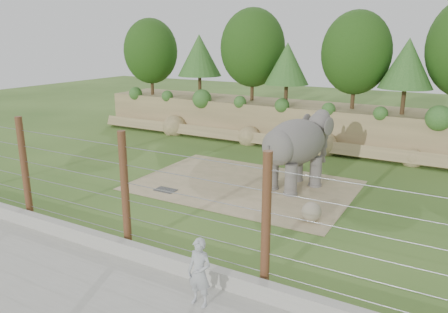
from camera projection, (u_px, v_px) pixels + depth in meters
The scene contains 10 objects.
ground at pixel (201, 204), 18.44m from camera, with size 90.00×90.00×0.00m, color #395E22.
back_embankment at pixel (315, 83), 27.72m from camera, with size 30.00×5.52×8.77m.
dirt_patch at pixel (244, 185), 20.71m from camera, with size 10.00×7.00×0.02m, color #9C9064.
drain_grate at pixel (166, 190), 20.01m from camera, with size 1.00×0.60×0.03m, color #262628.
elephant at pixel (295, 153), 19.99m from camera, with size 1.79×4.18×3.39m, color #5A5551, non-canonical shape.
stone_ball at pixel (311, 212), 16.60m from camera, with size 0.76×0.76×0.76m, color gray.
retaining_wall at pixel (118, 246), 14.19m from camera, with size 26.00×0.35×0.50m, color #ABAA9F.
walkway at pixel (70, 282), 12.58m from camera, with size 26.00×4.00×0.01m, color #ABAA9F.
barrier_fence at pixel (125, 191), 14.14m from camera, with size 20.26×0.26×4.00m.
zookeeper at pixel (199, 272), 11.29m from camera, with size 0.68×0.45×1.87m, color #A2A6AB.
Camera 1 is at (9.37, -14.50, 6.86)m, focal length 35.00 mm.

